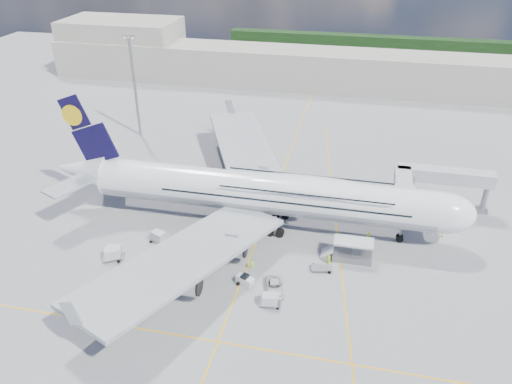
% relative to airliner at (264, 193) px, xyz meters
% --- Properties ---
extents(ground, '(300.00, 300.00, 0.00)m').
position_rel_airliner_xyz_m(ground, '(-0.26, -10.00, -6.87)').
color(ground, gray).
rests_on(ground, ground).
extents(taxi_line_main, '(0.25, 220.00, 0.01)m').
position_rel_airliner_xyz_m(taxi_line_main, '(-0.26, -10.00, -6.86)').
color(taxi_line_main, '#FFB50D').
rests_on(taxi_line_main, ground).
extents(taxi_line_cross, '(120.00, 0.25, 0.01)m').
position_rel_airliner_xyz_m(taxi_line_cross, '(-0.26, -30.00, -6.86)').
color(taxi_line_cross, '#FFB50D').
rests_on(taxi_line_cross, ground).
extents(taxi_line_diag, '(14.16, 99.06, 0.01)m').
position_rel_airliner_xyz_m(taxi_line_diag, '(13.74, -0.00, -6.86)').
color(taxi_line_diag, '#FFB50D').
rests_on(taxi_line_diag, ground).
extents(airliner, '(77.26, 79.15, 23.71)m').
position_rel_airliner_xyz_m(airliner, '(0.00, 0.00, 0.00)').
color(airliner, white).
rests_on(airliner, ground).
extents(jet_bridge, '(18.80, 12.10, 8.50)m').
position_rel_airliner_xyz_m(jet_bridge, '(29.55, 10.94, -0.02)').
color(jet_bridge, '#B7B7BC').
rests_on(jet_bridge, ground).
extents(cargo_loader, '(8.53, 3.20, 3.67)m').
position_rel_airliner_xyz_m(cargo_loader, '(16.56, -7.11, -5.62)').
color(cargo_loader, silver).
rests_on(cargo_loader, ground).
extents(light_mast, '(3.00, 0.70, 25.50)m').
position_rel_airliner_xyz_m(light_mast, '(-40.26, 35.00, 6.34)').
color(light_mast, gray).
rests_on(light_mast, ground).
extents(terminal, '(180.00, 16.00, 12.00)m').
position_rel_airliner_xyz_m(terminal, '(-0.26, 85.00, -0.87)').
color(terminal, '#B2AD9E').
rests_on(terminal, ground).
extents(hangar, '(40.00, 22.00, 18.00)m').
position_rel_airliner_xyz_m(hangar, '(-70.26, 90.00, 2.13)').
color(hangar, '#B2AD9E').
rests_on(hangar, ground).
extents(tree_line, '(160.00, 6.00, 8.00)m').
position_rel_airliner_xyz_m(tree_line, '(39.74, 130.00, -2.87)').
color(tree_line, '#193814').
rests_on(tree_line, ground).
extents(dolly_row_a, '(3.49, 2.43, 2.00)m').
position_rel_airliner_xyz_m(dolly_row_a, '(-22.86, -15.10, -5.79)').
color(dolly_row_a, gray).
rests_on(dolly_row_a, ground).
extents(dolly_row_b, '(3.66, 2.59, 2.09)m').
position_rel_airliner_xyz_m(dolly_row_b, '(-13.82, -13.70, -5.74)').
color(dolly_row_b, gray).
rests_on(dolly_row_b, ground).
extents(dolly_row_c, '(3.70, 2.85, 2.08)m').
position_rel_airliner_xyz_m(dolly_row_c, '(-17.10, -9.53, -5.75)').
color(dolly_row_c, gray).
rests_on(dolly_row_c, ground).
extents(dolly_back, '(3.86, 3.27, 2.16)m').
position_rel_airliner_xyz_m(dolly_back, '(-22.75, -16.04, -5.71)').
color(dolly_back, gray).
rests_on(dolly_back, ground).
extents(dolly_nose_far, '(3.78, 2.60, 0.50)m').
position_rel_airliner_xyz_m(dolly_nose_far, '(11.98, -11.25, -6.48)').
color(dolly_nose_far, gray).
rests_on(dolly_nose_far, ground).
extents(dolly_nose_near, '(3.31, 2.03, 1.98)m').
position_rel_airliner_xyz_m(dolly_nose_near, '(5.36, -21.36, -5.80)').
color(dolly_nose_near, gray).
rests_on(dolly_nose_near, ground).
extents(baggage_tug, '(3.10, 2.22, 1.76)m').
position_rel_airliner_xyz_m(baggage_tug, '(0.56, -17.41, -6.09)').
color(baggage_tug, silver).
rests_on(baggage_tug, ground).
extents(catering_truck_inner, '(6.11, 2.85, 3.53)m').
position_rel_airliner_xyz_m(catering_truck_inner, '(-8.85, 19.09, -5.20)').
color(catering_truck_inner, gray).
rests_on(catering_truck_inner, ground).
extents(catering_truck_outer, '(6.60, 2.60, 3.93)m').
position_rel_airliner_xyz_m(catering_truck_outer, '(-16.49, 38.40, -5.04)').
color(catering_truck_outer, gray).
rests_on(catering_truck_outer, ground).
extents(service_van, '(3.79, 6.01, 1.55)m').
position_rel_airliner_xyz_m(service_van, '(5.45, -18.06, -6.09)').
color(service_van, silver).
rests_on(service_van, ground).
extents(crew_nose, '(0.70, 0.57, 1.64)m').
position_rel_airliner_xyz_m(crew_nose, '(19.29, -0.68, -6.05)').
color(crew_nose, '#C1F81A').
rests_on(crew_nose, ground).
extents(crew_loader, '(1.10, 0.98, 1.86)m').
position_rel_airliner_xyz_m(crew_loader, '(17.99, -3.37, -5.94)').
color(crew_loader, '#D4EB18').
rests_on(crew_loader, ground).
extents(crew_wing, '(0.71, 1.00, 1.57)m').
position_rel_airliner_xyz_m(crew_wing, '(-4.58, -7.66, -6.08)').
color(crew_wing, '#E3FE1A').
rests_on(crew_wing, ground).
extents(crew_van, '(0.86, 0.99, 1.71)m').
position_rel_airliner_xyz_m(crew_van, '(13.00, -9.37, -6.01)').
color(crew_van, '#C0FA1A').
rests_on(crew_van, ground).
extents(crew_tug, '(1.14, 0.76, 1.64)m').
position_rel_airliner_xyz_m(crew_tug, '(0.78, -13.57, -6.05)').
color(crew_tug, '#CCFF1A').
rests_on(crew_tug, ground).
extents(cone_nose, '(0.42, 0.42, 0.53)m').
position_rel_airliner_xyz_m(cone_nose, '(32.32, 2.91, -6.61)').
color(cone_nose, orange).
rests_on(cone_nose, ground).
extents(cone_wing_left_inner, '(0.49, 0.49, 0.62)m').
position_rel_airliner_xyz_m(cone_wing_left_inner, '(-9.61, 10.84, -6.57)').
color(cone_wing_left_inner, orange).
rests_on(cone_wing_left_inner, ground).
extents(cone_wing_left_outer, '(0.47, 0.47, 0.60)m').
position_rel_airliner_xyz_m(cone_wing_left_outer, '(-9.12, 29.82, -6.58)').
color(cone_wing_left_outer, orange).
rests_on(cone_wing_left_outer, ground).
extents(cone_wing_right_inner, '(0.46, 0.46, 0.59)m').
position_rel_airliner_xyz_m(cone_wing_right_inner, '(-7.37, -11.59, -6.59)').
color(cone_wing_right_inner, orange).
rests_on(cone_wing_right_inner, ground).
extents(cone_wing_right_outer, '(0.41, 0.41, 0.53)m').
position_rel_airliner_xyz_m(cone_wing_right_outer, '(-20.50, -26.44, -6.61)').
color(cone_wing_right_outer, orange).
rests_on(cone_wing_right_outer, ground).
extents(cone_tail, '(0.45, 0.45, 0.57)m').
position_rel_airliner_xyz_m(cone_tail, '(-33.29, 5.32, -6.59)').
color(cone_tail, orange).
rests_on(cone_tail, ground).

